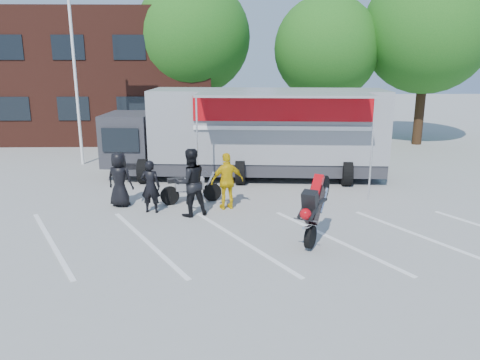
{
  "coord_description": "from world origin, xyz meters",
  "views": [
    {
      "loc": [
        -0.09,
        -10.11,
        4.51
      ],
      "look_at": [
        0.2,
        2.13,
        1.3
      ],
      "focal_mm": 35.0,
      "sensor_mm": 36.0,
      "label": 1
    }
  ],
  "objects_px": {
    "tree_right": "(427,30)",
    "parked_motorcycle": "(191,203)",
    "tree_mid": "(326,49)",
    "spectator_leather_b": "(151,187)",
    "spectator_leather_c": "(190,182)",
    "spectator_leather_a": "(120,179)",
    "spectator_hivis": "(227,181)",
    "stunt_bike_rider": "(318,241)",
    "tree_left": "(193,37)",
    "flagpole": "(79,44)",
    "transporter_truck": "(254,177)"
  },
  "relations": [
    {
      "from": "spectator_leather_c",
      "to": "spectator_hivis",
      "type": "bearing_deg",
      "value": -174.9
    },
    {
      "from": "stunt_bike_rider",
      "to": "spectator_leather_c",
      "type": "bearing_deg",
      "value": 176.44
    },
    {
      "from": "spectator_leather_b",
      "to": "spectator_hivis",
      "type": "bearing_deg",
      "value": -166.27
    },
    {
      "from": "flagpole",
      "to": "spectator_leather_b",
      "type": "height_order",
      "value": "flagpole"
    },
    {
      "from": "flagpole",
      "to": "spectator_hivis",
      "type": "xyz_separation_m",
      "value": [
        6.09,
        -6.38,
        -4.18
      ]
    },
    {
      "from": "tree_mid",
      "to": "transporter_truck",
      "type": "bearing_deg",
      "value": -118.76
    },
    {
      "from": "flagpole",
      "to": "spectator_leather_a",
      "type": "bearing_deg",
      "value": -65.49
    },
    {
      "from": "stunt_bike_rider",
      "to": "flagpole",
      "type": "bearing_deg",
      "value": 161.03
    },
    {
      "from": "tree_right",
      "to": "stunt_bike_rider",
      "type": "bearing_deg",
      "value": -120.03
    },
    {
      "from": "tree_right",
      "to": "spectator_leather_a",
      "type": "xyz_separation_m",
      "value": [
        -13.49,
        -10.53,
        -5.02
      ]
    },
    {
      "from": "spectator_leather_a",
      "to": "spectator_leather_c",
      "type": "distance_m",
      "value": 2.46
    },
    {
      "from": "spectator_leather_c",
      "to": "stunt_bike_rider",
      "type": "bearing_deg",
      "value": 123.99
    },
    {
      "from": "flagpole",
      "to": "parked_motorcycle",
      "type": "bearing_deg",
      "value": -49.41
    },
    {
      "from": "tree_left",
      "to": "spectator_leather_a",
      "type": "distance_m",
      "value": 13.01
    },
    {
      "from": "spectator_leather_a",
      "to": "spectator_hivis",
      "type": "height_order",
      "value": "spectator_hivis"
    },
    {
      "from": "tree_mid",
      "to": "parked_motorcycle",
      "type": "distance_m",
      "value": 13.42
    },
    {
      "from": "parked_motorcycle",
      "to": "tree_mid",
      "type": "bearing_deg",
      "value": -46.97
    },
    {
      "from": "transporter_truck",
      "to": "tree_left",
      "type": "bearing_deg",
      "value": 112.62
    },
    {
      "from": "spectator_leather_b",
      "to": "spectator_hivis",
      "type": "distance_m",
      "value": 2.3
    },
    {
      "from": "tree_mid",
      "to": "stunt_bike_rider",
      "type": "height_order",
      "value": "tree_mid"
    },
    {
      "from": "transporter_truck",
      "to": "spectator_leather_b",
      "type": "bearing_deg",
      "value": -124.57
    },
    {
      "from": "tree_right",
      "to": "transporter_truck",
      "type": "xyz_separation_m",
      "value": [
        -9.14,
        -7.04,
        -5.88
      ]
    },
    {
      "from": "transporter_truck",
      "to": "spectator_leather_a",
      "type": "distance_m",
      "value": 5.65
    },
    {
      "from": "tree_right",
      "to": "spectator_leather_b",
      "type": "distance_m",
      "value": 17.47
    },
    {
      "from": "spectator_leather_a",
      "to": "parked_motorcycle",
      "type": "bearing_deg",
      "value": -154.92
    },
    {
      "from": "tree_mid",
      "to": "transporter_truck",
      "type": "xyz_separation_m",
      "value": [
        -4.14,
        -7.54,
        -4.94
      ]
    },
    {
      "from": "tree_mid",
      "to": "tree_right",
      "type": "relative_size",
      "value": 0.84
    },
    {
      "from": "stunt_bike_rider",
      "to": "tree_mid",
      "type": "bearing_deg",
      "value": 106.83
    },
    {
      "from": "stunt_bike_rider",
      "to": "spectator_leather_a",
      "type": "height_order",
      "value": "spectator_leather_a"
    },
    {
      "from": "tree_mid",
      "to": "spectator_leather_b",
      "type": "xyz_separation_m",
      "value": [
        -7.44,
        -11.67,
        -4.15
      ]
    },
    {
      "from": "tree_right",
      "to": "parked_motorcycle",
      "type": "distance_m",
      "value": 16.36
    },
    {
      "from": "spectator_leather_c",
      "to": "spectator_leather_b",
      "type": "bearing_deg",
      "value": -38.73
    },
    {
      "from": "spectator_leather_b",
      "to": "spectator_leather_c",
      "type": "height_order",
      "value": "spectator_leather_c"
    },
    {
      "from": "flagpole",
      "to": "transporter_truck",
      "type": "distance_m",
      "value": 9.08
    },
    {
      "from": "stunt_bike_rider",
      "to": "tree_left",
      "type": "bearing_deg",
      "value": 133.66
    },
    {
      "from": "spectator_leather_c",
      "to": "tree_right",
      "type": "bearing_deg",
      "value": -158.53
    },
    {
      "from": "transporter_truck",
      "to": "parked_motorcycle",
      "type": "relative_size",
      "value": 5.28
    },
    {
      "from": "tree_mid",
      "to": "spectator_leather_a",
      "type": "xyz_separation_m",
      "value": [
        -8.49,
        -11.03,
        -4.09
      ]
    },
    {
      "from": "tree_left",
      "to": "tree_right",
      "type": "bearing_deg",
      "value": -7.13
    },
    {
      "from": "tree_left",
      "to": "spectator_leather_a",
      "type": "bearing_deg",
      "value": -97.07
    },
    {
      "from": "tree_right",
      "to": "spectator_leather_c",
      "type": "bearing_deg",
      "value": -134.36
    },
    {
      "from": "spectator_leather_c",
      "to": "parked_motorcycle",
      "type": "bearing_deg",
      "value": -110.13
    },
    {
      "from": "flagpole",
      "to": "spectator_hivis",
      "type": "height_order",
      "value": "flagpole"
    },
    {
      "from": "tree_mid",
      "to": "spectator_leather_a",
      "type": "bearing_deg",
      "value": -127.58
    },
    {
      "from": "tree_mid",
      "to": "stunt_bike_rider",
      "type": "relative_size",
      "value": 4.05
    },
    {
      "from": "transporter_truck",
      "to": "parked_motorcycle",
      "type": "xyz_separation_m",
      "value": [
        -2.18,
        -3.22,
        0.0
      ]
    },
    {
      "from": "spectator_leather_a",
      "to": "spectator_leather_c",
      "type": "xyz_separation_m",
      "value": [
        2.27,
        -0.95,
        0.14
      ]
    },
    {
      "from": "tree_mid",
      "to": "spectator_hivis",
      "type": "distance_m",
      "value": 13.14
    },
    {
      "from": "transporter_truck",
      "to": "stunt_bike_rider",
      "type": "xyz_separation_m",
      "value": [
        1.29,
        -6.54,
        0.0
      ]
    },
    {
      "from": "tree_right",
      "to": "tree_mid",
      "type": "bearing_deg",
      "value": 174.29
    }
  ]
}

